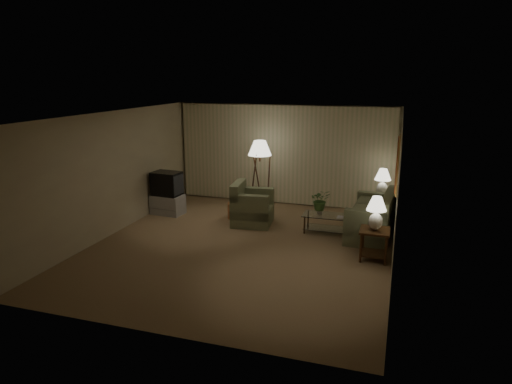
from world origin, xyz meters
TOP-DOWN VIEW (x-y plane):
  - ground at (0.00, 0.00)m, footprint 7.00×7.00m
  - room_shell at (0.02, 1.51)m, footprint 6.04×7.02m
  - sofa at (2.50, 1.44)m, footprint 1.90×1.16m
  - armchair at (-0.24, 1.44)m, footprint 1.14×1.10m
  - side_table_near at (2.65, 0.09)m, footprint 0.55×0.55m
  - side_table_far at (2.65, 2.69)m, footprint 0.46×0.39m
  - table_lamp_near at (2.65, 0.09)m, footprint 0.38×0.38m
  - table_lamp_far at (2.65, 2.69)m, footprint 0.39×0.39m
  - coffee_table at (1.53, 1.34)m, footprint 1.04×0.57m
  - tv_cabinet at (-2.55, 1.55)m, footprint 0.88×0.64m
  - crt_tv at (-2.55, 1.55)m, footprint 0.78×0.62m
  - floor_lamp at (-0.40, 2.53)m, footprint 0.60×0.60m
  - ottoman at (-0.68, 1.76)m, footprint 0.60×0.60m
  - vase at (1.38, 1.34)m, footprint 0.16×0.16m
  - flowers at (1.38, 1.34)m, footprint 0.53×0.50m
  - book at (1.78, 1.24)m, footprint 0.16×0.21m

SIDE VIEW (x-z plane):
  - ground at x=0.00m, z-range 0.00..0.00m
  - ottoman at x=-0.68m, z-range 0.00..0.39m
  - tv_cabinet at x=-2.55m, z-range 0.00..0.50m
  - coffee_table at x=1.53m, z-range 0.07..0.48m
  - sofa at x=2.50m, z-range 0.00..0.78m
  - side_table_far at x=2.65m, z-range 0.09..0.69m
  - armchair at x=-0.24m, z-range 0.00..0.79m
  - side_table_near at x=2.65m, z-range 0.11..0.71m
  - book at x=1.78m, z-range 0.41..0.43m
  - vase at x=1.38m, z-range 0.42..0.57m
  - crt_tv at x=-2.55m, z-range 0.50..1.09m
  - flowers at x=1.38m, z-range 0.57..1.05m
  - floor_lamp at x=-0.40m, z-range 0.04..1.89m
  - table_lamp_near at x=2.65m, z-range 0.66..1.31m
  - table_lamp_far at x=2.65m, z-range 0.66..1.34m
  - room_shell at x=0.02m, z-range 0.39..3.11m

